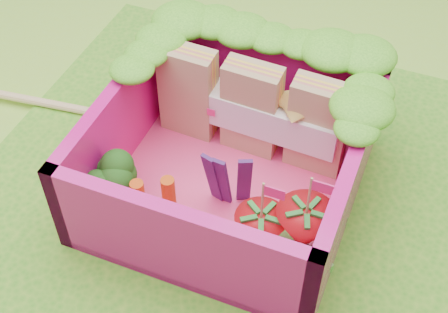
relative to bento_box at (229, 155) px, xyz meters
name	(u,v)px	position (x,y,z in m)	size (l,w,h in m)	color
ground	(224,180)	(-0.06, 0.07, -0.31)	(14.00, 14.00, 0.00)	#9DD53C
placemat	(224,179)	(-0.06, 0.07, -0.29)	(2.60, 2.60, 0.03)	#4CA725
bento_floor	(229,186)	(0.00, 0.00, -0.25)	(1.30, 1.30, 0.05)	#FF4182
bento_box	(229,155)	(0.00, 0.00, 0.00)	(1.30, 1.30, 0.55)	#E21386
lettuce_ruffle	(262,52)	(0.00, 0.45, 0.33)	(1.43, 0.77, 0.11)	#339A1C
sandwich_stack	(252,109)	(0.01, 0.32, 0.04)	(1.06, 0.21, 0.55)	tan
broccoli	(114,180)	(-0.48, -0.34, -0.03)	(0.33, 0.33, 0.27)	#629749
carrot_sticks	(154,198)	(-0.27, -0.33, -0.10)	(0.21, 0.14, 0.26)	#E94E13
purple_wedges	(226,180)	(0.04, -0.13, -0.04)	(0.22, 0.09, 0.38)	#3F1958
strawberry_left	(260,233)	(0.29, -0.33, -0.09)	(0.25, 0.25, 0.49)	red
strawberry_right	(304,230)	(0.48, -0.25, -0.08)	(0.28, 0.28, 0.52)	red
snap_peas	(286,240)	(0.40, -0.25, -0.20)	(0.58, 0.56, 0.05)	#56B639
chopsticks	(82,110)	(-1.05, 0.23, -0.25)	(2.27, 0.32, 0.05)	#DBAE78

